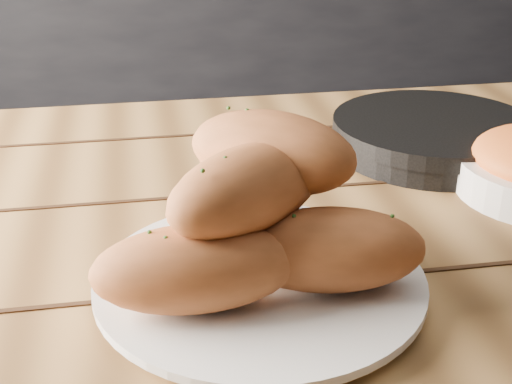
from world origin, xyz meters
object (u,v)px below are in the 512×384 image
object	(u,v)px
table	(369,298)
plate	(260,283)
skillet	(435,135)
bread_rolls	(257,214)

from	to	relation	value
table	plate	xyz separation A→B (m)	(-0.14, -0.11, 0.10)
plate	skillet	size ratio (longest dim) A/B	0.74
plate	bread_rolls	xyz separation A→B (m)	(-0.00, 0.00, 0.07)
table	skillet	xyz separation A→B (m)	(0.14, 0.18, 0.12)
table	bread_rolls	distance (m)	0.25
table	skillet	world-z (taller)	skillet
table	bread_rolls	world-z (taller)	bread_rolls
table	plate	distance (m)	0.21
bread_rolls	skillet	size ratio (longest dim) A/B	0.72
table	skillet	distance (m)	0.26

